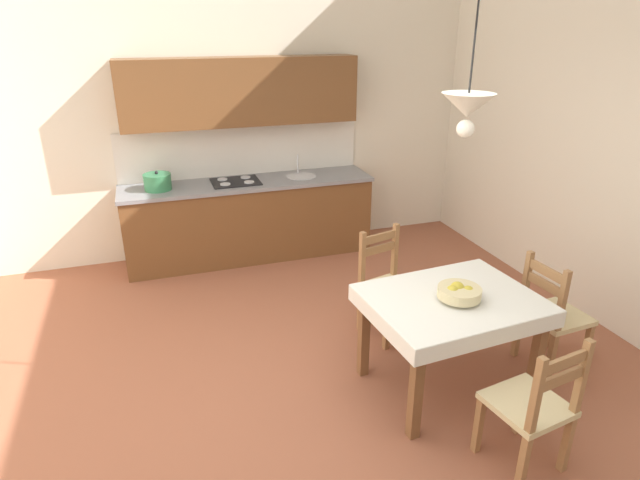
{
  "coord_description": "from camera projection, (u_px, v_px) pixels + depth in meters",
  "views": [
    {
      "loc": [
        -0.92,
        -2.88,
        2.54
      ],
      "look_at": [
        0.18,
        0.41,
        1.1
      ],
      "focal_mm": 29.69,
      "sensor_mm": 36.0,
      "label": 1
    }
  ],
  "objects": [
    {
      "name": "ground_plane",
      "position": [
        315.0,
        412.0,
        3.79
      ],
      "size": [
        6.2,
        6.72,
        0.1
      ],
      "primitive_type": "cube",
      "color": "#99563D"
    },
    {
      "name": "fruit_bowl",
      "position": [
        459.0,
        292.0,
        3.64
      ],
      "size": [
        0.3,
        0.3,
        0.12
      ],
      "color": "beige",
      "rests_on": "dining_table"
    },
    {
      "name": "dining_chair_camera_side",
      "position": [
        533.0,
        407.0,
        3.11
      ],
      "size": [
        0.48,
        0.48,
        0.93
      ],
      "color": "#D1BC89",
      "rests_on": "ground_plane"
    },
    {
      "name": "dining_chair_window_side",
      "position": [
        552.0,
        315.0,
        4.08
      ],
      "size": [
        0.45,
        0.45,
        0.93
      ],
      "color": "#D1BC89",
      "rests_on": "ground_plane"
    },
    {
      "name": "pendant_lamp",
      "position": [
        468.0,
        107.0,
        3.13
      ],
      "size": [
        0.32,
        0.32,
        0.8
      ],
      "color": "black"
    },
    {
      "name": "dining_table",
      "position": [
        451.0,
        315.0,
        3.76
      ],
      "size": [
        1.24,
        1.0,
        0.75
      ],
      "color": "brown",
      "rests_on": "ground_plane"
    },
    {
      "name": "dining_chair_kitchen_side",
      "position": [
        388.0,
        286.0,
        4.53
      ],
      "size": [
        0.51,
        0.51,
        0.93
      ],
      "color": "#D1BC89",
      "rests_on": "ground_plane"
    },
    {
      "name": "kitchen_cabinetry",
      "position": [
        247.0,
        184.0,
        5.91
      ],
      "size": [
        2.77,
        0.63,
        2.2
      ],
      "color": "brown",
      "rests_on": "ground_plane"
    },
    {
      "name": "wall_back",
      "position": [
        225.0,
        71.0,
        5.72
      ],
      "size": [
        6.2,
        0.12,
        4.09
      ],
      "primitive_type": "cube",
      "color": "silver",
      "rests_on": "ground_plane"
    }
  ]
}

